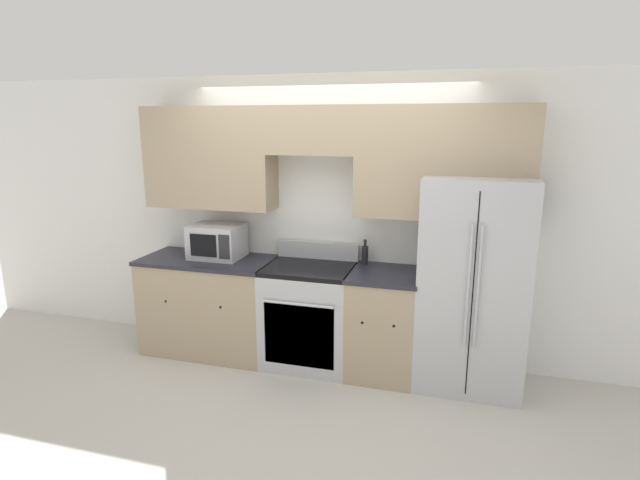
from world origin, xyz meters
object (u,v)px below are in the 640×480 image
at_px(refrigerator, 472,282).
at_px(bottle, 365,254).
at_px(oven_range, 309,315).
at_px(microwave, 217,241).

xyz_separation_m(refrigerator, bottle, (-0.93, 0.15, 0.13)).
bearing_deg(bottle, oven_range, -153.49).
distance_m(refrigerator, microwave, 2.33).
height_order(oven_range, refrigerator, refrigerator).
distance_m(microwave, bottle, 1.40).
relative_size(microwave, bottle, 2.12).
distance_m(oven_range, microwave, 1.11).
height_order(refrigerator, microwave, refrigerator).
relative_size(oven_range, microwave, 2.30).
xyz_separation_m(oven_range, refrigerator, (1.40, 0.08, 0.41)).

